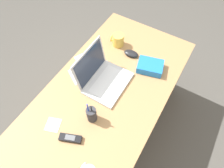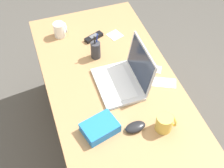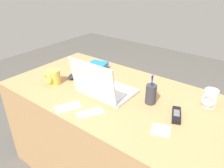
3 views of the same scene
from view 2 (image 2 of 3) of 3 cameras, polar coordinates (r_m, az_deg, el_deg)
ground_plane at (r=2.44m, az=-0.09°, el=-10.26°), size 6.00×6.00×0.00m
desk at (r=2.15m, az=-0.10°, el=-5.53°), size 1.47×0.77×0.70m
laptop at (r=1.82m, az=2.39°, el=1.19°), size 0.33×0.28×0.25m
computer_mouse at (r=1.66m, az=4.34°, el=-7.92°), size 0.08×0.12×0.03m
coffee_mug_white at (r=1.65m, az=9.71°, el=-7.05°), size 0.09×0.10×0.10m
coffee_mug_tall at (r=2.17m, az=-9.61°, el=9.88°), size 0.08×0.09×0.10m
cordless_phone at (r=2.14m, az=-3.38°, el=8.64°), size 0.09×0.14×0.03m
pen_holder at (r=1.98m, az=-3.03°, el=6.31°), size 0.06×0.06×0.18m
snack_bag at (r=1.64m, az=-2.24°, el=-8.06°), size 0.18×0.21×0.06m
paper_note_near_laptop at (r=1.89m, az=9.59°, el=0.27°), size 0.13×0.16×0.00m
paper_note_left at (r=2.17m, az=0.55°, el=9.02°), size 0.11×0.11×0.00m
paper_note_right at (r=1.95m, az=6.96°, el=2.90°), size 0.13×0.16×0.00m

